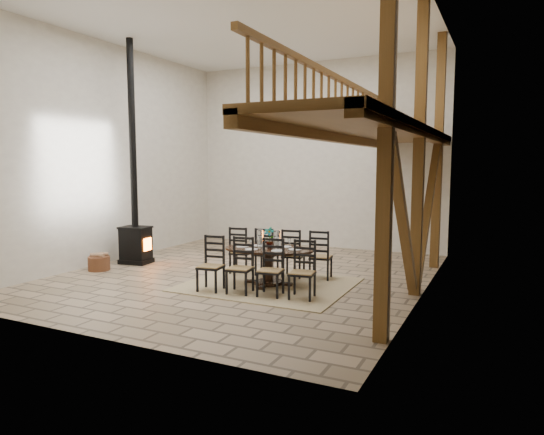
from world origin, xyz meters
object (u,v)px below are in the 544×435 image
at_px(dining_table, 268,266).
at_px(log_stack, 145,254).
at_px(log_basket, 99,263).
at_px(wood_stove, 135,214).

xyz_separation_m(dining_table, log_stack, (-3.84, 1.05, -0.26)).
xyz_separation_m(dining_table, log_basket, (-3.83, -0.44, -0.19)).
bearing_deg(dining_table, log_stack, 156.62).
distance_m(log_basket, log_stack, 1.49).
bearing_deg(wood_stove, log_basket, -109.60).
relative_size(dining_table, wood_stove, 0.47).
distance_m(dining_table, log_basket, 3.86).
height_order(dining_table, log_basket, dining_table).
xyz_separation_m(wood_stove, log_stack, (-0.22, 0.56, -1.02)).
height_order(wood_stove, log_stack, wood_stove).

